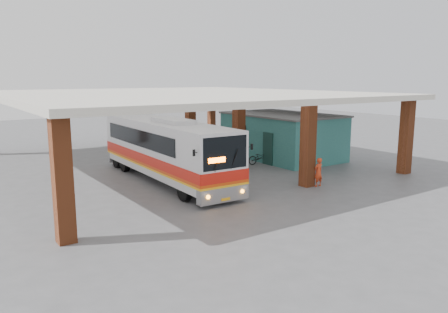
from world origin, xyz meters
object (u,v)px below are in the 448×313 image
at_px(pedestrian, 318,172).
at_px(red_chair, 233,153).
at_px(motorcycle, 260,157).
at_px(coach_bus, 166,149).

relative_size(pedestrian, red_chair, 1.80).
bearing_deg(motorcycle, red_chair, 16.17).
height_order(motorcycle, pedestrian, pedestrian).
distance_m(pedestrian, red_chair, 8.88).
relative_size(motorcycle, red_chair, 2.11).
bearing_deg(pedestrian, red_chair, -98.43).
relative_size(motorcycle, pedestrian, 1.17).
relative_size(coach_bus, motorcycle, 6.88).
bearing_deg(pedestrian, motorcycle, -104.09).
bearing_deg(coach_bus, red_chair, 26.53).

